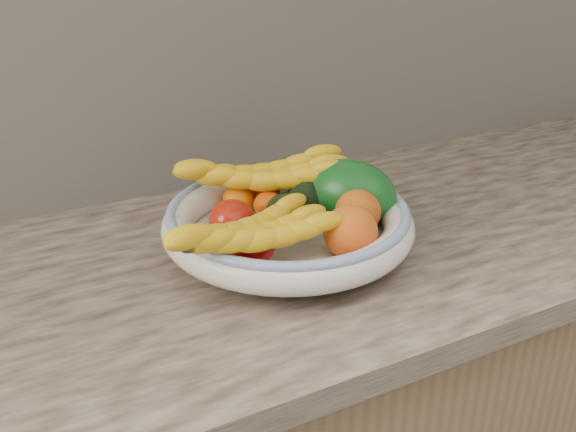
% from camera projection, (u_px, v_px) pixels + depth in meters
% --- Properties ---
extents(fruit_bowl, '(0.39, 0.39, 0.08)m').
position_uv_depth(fruit_bowl, '(288.00, 223.00, 0.99)').
color(fruit_bowl, white).
rests_on(fruit_bowl, kitchen_counter).
extents(clementine_back_left, '(0.07, 0.07, 0.05)m').
position_uv_depth(clementine_back_left, '(238.00, 200.00, 1.06)').
color(clementine_back_left, orange).
rests_on(clementine_back_left, fruit_bowl).
extents(clementine_back_right, '(0.06, 0.06, 0.04)m').
position_uv_depth(clementine_back_right, '(266.00, 192.00, 1.09)').
color(clementine_back_right, '#F64F05').
rests_on(clementine_back_right, fruit_bowl).
extents(clementine_back_mid, '(0.06, 0.06, 0.05)m').
position_uv_depth(clementine_back_mid, '(269.00, 205.00, 1.04)').
color(clementine_back_mid, '#ED5304').
rests_on(clementine_back_mid, fruit_bowl).
extents(tomato_left, '(0.09, 0.09, 0.06)m').
position_uv_depth(tomato_left, '(232.00, 220.00, 0.97)').
color(tomato_left, '#B31A0B').
rests_on(tomato_left, fruit_bowl).
extents(tomato_near_left, '(0.08, 0.08, 0.06)m').
position_uv_depth(tomato_near_left, '(253.00, 244.00, 0.90)').
color(tomato_near_left, '#9E0609').
rests_on(tomato_near_left, fruit_bowl).
extents(avocado_center, '(0.07, 0.10, 0.06)m').
position_uv_depth(avocado_center, '(289.00, 215.00, 0.98)').
color(avocado_center, black).
rests_on(avocado_center, fruit_bowl).
extents(avocado_right, '(0.13, 0.13, 0.08)m').
position_uv_depth(avocado_right, '(311.00, 194.00, 1.06)').
color(avocado_right, black).
rests_on(avocado_right, fruit_bowl).
extents(green_mango, '(0.20, 0.20, 0.14)m').
position_uv_depth(green_mango, '(349.00, 193.00, 1.03)').
color(green_mango, '#0D4A15').
rests_on(green_mango, fruit_bowl).
extents(peach_front, '(0.10, 0.10, 0.08)m').
position_uv_depth(peach_front, '(350.00, 232.00, 0.93)').
color(peach_front, orange).
rests_on(peach_front, fruit_bowl).
extents(peach_right, '(0.08, 0.08, 0.07)m').
position_uv_depth(peach_right, '(358.00, 212.00, 0.98)').
color(peach_right, orange).
rests_on(peach_right, fruit_bowl).
extents(banana_bunch_back, '(0.32, 0.20, 0.09)m').
position_uv_depth(banana_bunch_back, '(263.00, 179.00, 1.05)').
color(banana_bunch_back, yellow).
rests_on(banana_bunch_back, fruit_bowl).
extents(banana_bunch_front, '(0.28, 0.15, 0.08)m').
position_uv_depth(banana_bunch_front, '(251.00, 238.00, 0.87)').
color(banana_bunch_front, yellow).
rests_on(banana_bunch_front, fruit_bowl).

